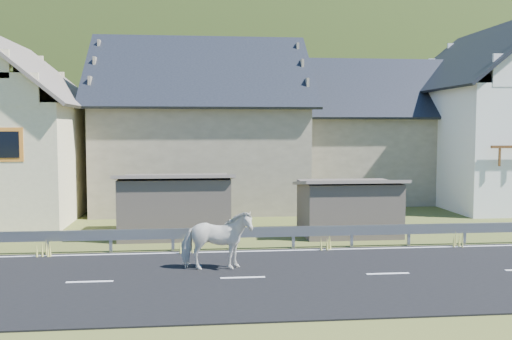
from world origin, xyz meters
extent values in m
plane|color=#38471E|center=(0.00, 0.00, 0.00)|extent=(160.00, 160.00, 0.00)
cube|color=black|center=(0.00, 0.00, 0.02)|extent=(60.00, 7.00, 0.04)
cube|color=silver|center=(0.00, 0.00, 0.04)|extent=(60.00, 6.60, 0.01)
cube|color=#93969B|center=(0.00, 3.68, 0.58)|extent=(28.00, 0.08, 0.34)
cube|color=#93969B|center=(-6.00, 3.70, 0.35)|extent=(0.10, 0.06, 0.70)
cube|color=#93969B|center=(-4.00, 3.70, 0.35)|extent=(0.10, 0.06, 0.70)
cube|color=#93969B|center=(-2.00, 3.70, 0.35)|extent=(0.10, 0.06, 0.70)
cube|color=#93969B|center=(0.00, 3.70, 0.35)|extent=(0.10, 0.06, 0.70)
cube|color=#93969B|center=(2.00, 3.70, 0.35)|extent=(0.10, 0.06, 0.70)
cube|color=#93969B|center=(4.00, 3.70, 0.35)|extent=(0.10, 0.06, 0.70)
cube|color=#93969B|center=(6.00, 3.70, 0.35)|extent=(0.10, 0.06, 0.70)
cube|color=#93969B|center=(8.00, 3.70, 0.35)|extent=(0.10, 0.06, 0.70)
cube|color=brown|center=(-2.00, 6.50, 1.10)|extent=(4.30, 3.30, 2.40)
cube|color=brown|center=(4.50, 6.00, 1.00)|extent=(3.80, 2.90, 2.20)
cube|color=#F5E7B5|center=(-10.00, 12.00, 2.50)|extent=(7.00, 9.00, 5.00)
cube|color=orange|center=(-8.40, 7.50, 3.40)|extent=(1.30, 0.12, 1.30)
cube|color=gray|center=(-1.00, 15.00, 2.50)|extent=(10.00, 9.00, 5.00)
cube|color=gray|center=(9.00, 17.00, 2.30)|extent=(9.00, 8.00, 4.60)
cube|color=white|center=(15.00, 14.00, 3.00)|extent=(8.00, 10.00, 6.00)
ellipsoid|color=#2B3A13|center=(5.00, 180.00, -20.00)|extent=(440.00, 280.00, 260.00)
imported|color=silver|center=(-0.66, 0.94, 0.88)|extent=(0.92, 2.00, 1.69)
camera|label=1|loc=(-1.19, -14.93, 4.06)|focal=40.00mm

